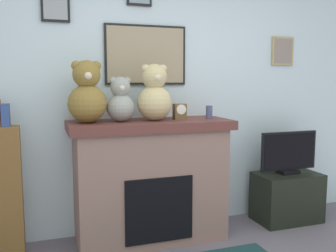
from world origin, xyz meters
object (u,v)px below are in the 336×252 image
Objects in this scene: teddy_bear_cream at (120,102)px; candle_jar at (209,112)px; television at (289,153)px; teddy_bear_brown at (87,95)px; fireplace at (150,180)px; tv_stand at (287,197)px; teddy_bear_tan at (154,95)px; mantel_clock at (180,112)px.

candle_jar is at bearing 0.03° from teddy_bear_cream.
teddy_bear_brown is (-1.99, 0.01, 0.61)m from television.
fireplace is 1.45m from television.
teddy_bear_brown is 1.35× the size of teddy_bear_cream.
teddy_bear_brown reaches higher than candle_jar.
television is (0.00, -0.00, 0.46)m from tv_stand.
tv_stand is 0.46m from television.
teddy_bear_brown is 0.58m from teddy_bear_tan.
mantel_clock is (-1.17, 0.01, 0.91)m from tv_stand.
fireplace is 10.08× the size of mantel_clock.
candle_jar is 0.55m from teddy_bear_tan.
fireplace is 1.48m from tv_stand.
fireplace is 2.77× the size of teddy_bear_brown.
tv_stand is 1.26× the size of teddy_bear_brown.
teddy_bear_tan is at bearing 179.42° from television.
teddy_bear_brown is (-1.10, -0.00, 0.17)m from candle_jar.
television is 1.26m from mantel_clock.
candle_jar is (0.56, -0.02, 0.60)m from fireplace.
teddy_bear_brown is 0.28m from teddy_bear_cream.
tv_stand is at bearing -1.23° from fireplace.
candle_jar is 0.24× the size of teddy_bear_tan.
mantel_clock is at bearing 179.35° from television.
fireplace is 2.20× the size of tv_stand.
tv_stand is 1.48m from mantel_clock.
tv_stand is at bearing -0.87° from candle_jar.
teddy_bear_tan is at bearing -179.93° from candle_jar.
teddy_bear_tan reaches higher than fireplace.
candle_jar is at bearing -1.80° from fireplace.
teddy_bear_brown is 1.04× the size of teddy_bear_tan.
fireplace is at bearing 1.94° from teddy_bear_brown.
television reaches higher than tv_stand.
teddy_bear_cream is (-0.83, -0.00, 0.11)m from candle_jar.
television is at bearing -0.48° from teddy_bear_cream.
teddy_bear_cream reaches higher than candle_jar.
teddy_bear_tan is at bearing 179.48° from tv_stand.
candle_jar is at bearing 0.31° from mantel_clock.
teddy_bear_brown reaches higher than tv_stand.
fireplace is 0.76m from teddy_bear_tan.
teddy_bear_tan is (0.30, -0.00, 0.05)m from teddy_bear_cream.
fireplace reaches higher than television.
teddy_bear_cream is at bearing -179.97° from candle_jar.
candle_jar is at bearing 179.13° from tv_stand.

